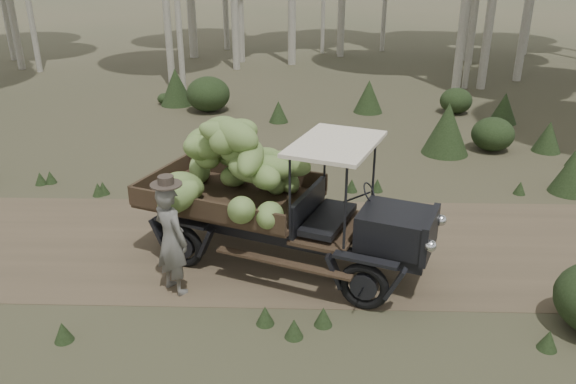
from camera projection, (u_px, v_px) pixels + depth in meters
name	position (u px, v px, depth m)	size (l,w,h in m)	color
ground	(280.00, 245.00, 10.35)	(120.00, 120.00, 0.00)	#473D2B
dirt_track	(280.00, 245.00, 10.34)	(70.00, 4.00, 0.01)	brown
banana_truck	(257.00, 176.00, 9.42)	(5.23, 3.36, 2.60)	black
farmer	(171.00, 238.00, 8.63)	(0.78, 0.75, 1.96)	#5C5B55
undergrowth	(282.00, 221.00, 10.09)	(21.64, 22.49, 1.38)	#233319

